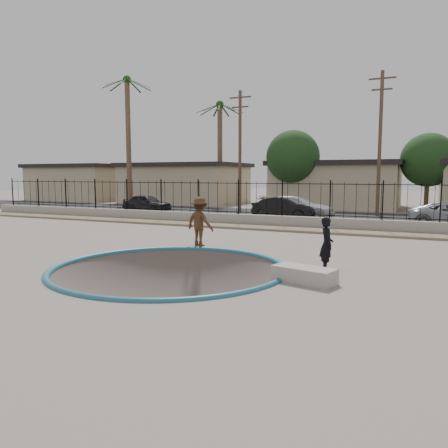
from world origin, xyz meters
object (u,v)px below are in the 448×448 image
object	(u,v)px
skater	(200,224)
videographer	(327,244)
car_c	(296,207)
car_a	(147,203)
skateboard	(200,247)
concrete_ledge	(304,275)
car_b	(285,208)

from	to	relation	value
skater	videographer	distance (m)	5.45
videographer	car_c	xyz separation A→B (m)	(-4.77, 14.37, -0.05)
videographer	car_a	distance (m)	21.55
car_a	skater	bearing A→B (deg)	-134.59
skater	skateboard	distance (m)	0.87
skater	skateboard	size ratio (longest dim) A/B	2.50
concrete_ledge	car_a	xyz separation A→B (m)	(-15.78, 15.98, 0.48)
skateboard	skater	bearing A→B (deg)	130.47
videographer	car_b	size ratio (longest dim) A/B	0.39
skater	concrete_ledge	bearing A→B (deg)	158.48
videographer	car_b	distance (m)	14.85
concrete_ledge	car_c	xyz separation A→B (m)	(-4.52, 15.95, 0.53)
skater	skateboard	bearing A→B (deg)	130.80
car_a	car_b	size ratio (longest dim) A/B	0.93
videographer	car_b	bearing A→B (deg)	-3.97
skater	car_b	distance (m)	11.94
car_c	skateboard	bearing A→B (deg)	174.93
skateboard	car_b	size ratio (longest dim) A/B	0.18
videographer	concrete_ledge	world-z (taller)	videographer
concrete_ledge	car_b	distance (m)	16.26
skateboard	car_a	distance (m)	16.61
car_a	concrete_ledge	bearing A→B (deg)	-131.15
car_c	concrete_ledge	bearing A→B (deg)	-167.72
concrete_ledge	car_b	size ratio (longest dim) A/B	0.40
car_b	skateboard	bearing A→B (deg)	-173.04
skater	car_c	world-z (taller)	skater
concrete_ledge	car_a	distance (m)	22.46
skateboard	car_b	bearing A→B (deg)	105.13
skater	videographer	bearing A→B (deg)	173.64
skater	car_a	xyz separation A→B (m)	(-10.93, 12.49, -0.25)
skateboard	car_a	xyz separation A→B (m)	(-10.93, 12.49, 0.63)
car_a	car_c	xyz separation A→B (m)	(11.26, -0.04, 0.06)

